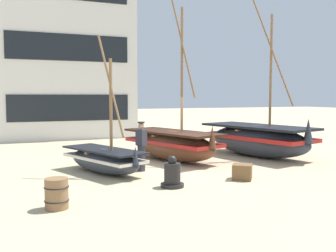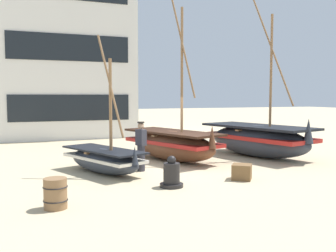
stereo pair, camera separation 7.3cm
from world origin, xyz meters
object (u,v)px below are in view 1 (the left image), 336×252
object	(u,v)px
fishing_boat_far_right	(104,159)
fisherman_by_hull	(141,147)
cargo_crate	(242,172)
capstan_winch	(172,175)
wooden_barrel	(57,194)
harbor_building_main	(62,54)
fishing_boat_near_left	(172,144)
fishing_boat_centre_large	(258,139)

from	to	relation	value
fishing_boat_far_right	fisherman_by_hull	xyz separation A→B (m)	(1.24, -0.14, 0.37)
cargo_crate	capstan_winch	bearing A→B (deg)	-177.87
cargo_crate	wooden_barrel	bearing A→B (deg)	-169.53
cargo_crate	harbor_building_main	size ratio (longest dim) A/B	0.05
capstan_winch	fishing_boat_near_left	bearing A→B (deg)	67.40
wooden_barrel	harbor_building_main	xyz separation A→B (m)	(2.09, 16.77, 4.93)
fishing_boat_near_left	wooden_barrel	size ratio (longest dim) A/B	9.52
fishing_boat_centre_large	harbor_building_main	size ratio (longest dim) A/B	0.64
fisherman_by_hull	capstan_winch	xyz separation A→B (m)	(0.11, -2.48, -0.49)
fishing_boat_far_right	cargo_crate	distance (m)	4.49
fishing_boat_far_right	harbor_building_main	bearing A→B (deg)	89.01
cargo_crate	harbor_building_main	bearing A→B (deg)	102.45
fisherman_by_hull	cargo_crate	bearing A→B (deg)	-44.16
fishing_boat_centre_large	cargo_crate	world-z (taller)	fishing_boat_centre_large
fishing_boat_far_right	fisherman_by_hull	bearing A→B (deg)	-6.36
fishing_boat_near_left	fisherman_by_hull	size ratio (longest dim) A/B	3.95
fishing_boat_near_left	harbor_building_main	size ratio (longest dim) A/B	0.63
fishing_boat_centre_large	wooden_barrel	bearing A→B (deg)	-152.08
fishing_boat_near_left	capstan_winch	bearing A→B (deg)	-112.60
capstan_winch	fishing_boat_centre_large	bearing A→B (deg)	33.86
fishing_boat_far_right	cargo_crate	size ratio (longest dim) A/B	8.03
fisherman_by_hull	harbor_building_main	size ratio (longest dim) A/B	0.16
fishing_boat_near_left	harbor_building_main	xyz separation A→B (m)	(-2.81, 11.79, 4.62)
fishing_boat_near_left	harbor_building_main	bearing A→B (deg)	103.40
fishing_boat_near_left	fishing_boat_far_right	distance (m)	3.36
wooden_barrel	cargo_crate	xyz separation A→B (m)	(5.57, 1.03, -0.11)
harbor_building_main	wooden_barrel	bearing A→B (deg)	-97.10
capstan_winch	harbor_building_main	xyz separation A→B (m)	(-1.13, 15.83, 4.94)
fisherman_by_hull	fishing_boat_far_right	bearing A→B (deg)	173.64
fishing_boat_near_left	fishing_boat_far_right	size ratio (longest dim) A/B	1.47
fishing_boat_near_left	cargo_crate	distance (m)	4.04
fishing_boat_centre_large	fishing_boat_far_right	xyz separation A→B (m)	(-6.76, -1.01, -0.27)
fishing_boat_near_left	fishing_boat_far_right	bearing A→B (deg)	-154.81
capstan_winch	wooden_barrel	world-z (taller)	capstan_winch
capstan_winch	cargo_crate	world-z (taller)	capstan_winch
fishing_boat_centre_large	fisherman_by_hull	bearing A→B (deg)	-168.23
fishing_boat_near_left	fishing_boat_centre_large	distance (m)	3.75
fishing_boat_far_right	capstan_winch	distance (m)	2.95
fishing_boat_centre_large	capstan_winch	size ratio (longest dim) A/B	7.67
fishing_boat_centre_large	fisherman_by_hull	size ratio (longest dim) A/B	4.03
fishing_boat_far_right	fisherman_by_hull	world-z (taller)	fishing_boat_far_right
fishing_boat_centre_large	wooden_barrel	distance (m)	9.76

